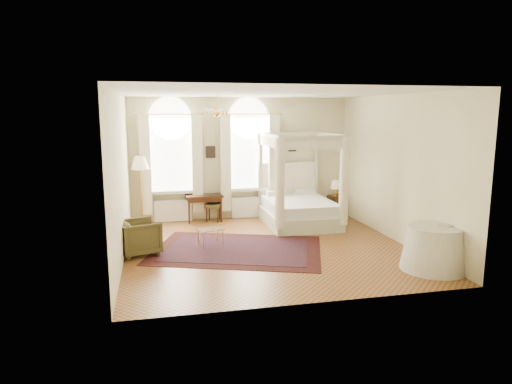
% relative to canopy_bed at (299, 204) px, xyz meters
% --- Properties ---
extents(ground, '(6.00, 6.00, 0.00)m').
position_rel_canopy_bed_xyz_m(ground, '(-1.31, -1.82, -0.54)').
color(ground, '#99562C').
rests_on(ground, ground).
extents(room_walls, '(6.00, 6.00, 6.00)m').
position_rel_canopy_bed_xyz_m(room_walls, '(-1.31, -1.82, 1.44)').
color(room_walls, beige).
rests_on(room_walls, ground).
extents(window_left, '(1.62, 0.27, 3.29)m').
position_rel_canopy_bed_xyz_m(window_left, '(-3.21, 1.05, 0.95)').
color(window_left, white).
rests_on(window_left, room_walls).
extents(window_right, '(1.62, 0.27, 3.29)m').
position_rel_canopy_bed_xyz_m(window_right, '(-1.11, 1.05, 0.95)').
color(window_right, white).
rests_on(window_right, room_walls).
extents(chandelier, '(0.51, 0.45, 0.50)m').
position_rel_canopy_bed_xyz_m(chandelier, '(-2.21, -0.62, 2.37)').
color(chandelier, gold).
rests_on(chandelier, room_walls).
extents(wall_pictures, '(2.54, 0.03, 0.39)m').
position_rel_canopy_bed_xyz_m(wall_pictures, '(-1.22, 1.15, 1.35)').
color(wall_pictures, black).
rests_on(wall_pictures, room_walls).
extents(canopy_bed, '(1.83, 2.21, 2.37)m').
position_rel_canopy_bed_xyz_m(canopy_bed, '(0.00, 0.00, 0.00)').
color(canopy_bed, beige).
rests_on(canopy_bed, ground).
extents(nightstand, '(0.51, 0.49, 0.57)m').
position_rel_canopy_bed_xyz_m(nightstand, '(1.39, 0.88, -0.25)').
color(nightstand, '#391F0F').
rests_on(nightstand, ground).
extents(nightstand_lamp, '(0.29, 0.29, 0.42)m').
position_rel_canopy_bed_xyz_m(nightstand_lamp, '(1.36, 0.88, 0.32)').
color(nightstand_lamp, gold).
rests_on(nightstand_lamp, nightstand).
extents(writing_desk, '(0.99, 0.55, 0.73)m').
position_rel_canopy_bed_xyz_m(writing_desk, '(-2.38, 0.88, 0.08)').
color(writing_desk, '#391F0F').
rests_on(writing_desk, ground).
extents(laptop, '(0.42, 0.34, 0.03)m').
position_rel_canopy_bed_xyz_m(laptop, '(-2.15, 0.82, 0.20)').
color(laptop, black).
rests_on(laptop, writing_desk).
extents(stool, '(0.53, 0.53, 0.47)m').
position_rel_canopy_bed_xyz_m(stool, '(-2.13, 0.88, -0.15)').
color(stool, '#4A3C20').
rests_on(stool, ground).
extents(armchair, '(0.99, 0.98, 0.72)m').
position_rel_canopy_bed_xyz_m(armchair, '(-4.01, -1.69, -0.18)').
color(armchair, '#423B1C').
rests_on(armchair, ground).
extents(coffee_table, '(0.63, 0.53, 0.37)m').
position_rel_canopy_bed_xyz_m(coffee_table, '(-2.49, -1.36, -0.21)').
color(coffee_table, white).
rests_on(coffee_table, ground).
extents(floor_lamp, '(0.46, 0.46, 1.80)m').
position_rel_canopy_bed_xyz_m(floor_lamp, '(-4.01, 0.88, 1.00)').
color(floor_lamp, gold).
rests_on(floor_lamp, ground).
extents(oriental_rug, '(4.17, 3.56, 0.01)m').
position_rel_canopy_bed_xyz_m(oriental_rug, '(-1.98, -1.85, -0.53)').
color(oriental_rug, '#3A0F0D').
rests_on(oriental_rug, ground).
extents(side_table, '(1.22, 1.22, 0.83)m').
position_rel_canopy_bed_xyz_m(side_table, '(1.39, -3.85, -0.13)').
color(side_table, beige).
rests_on(side_table, ground).
extents(book, '(0.20, 0.26, 0.02)m').
position_rel_canopy_bed_xyz_m(book, '(1.52, -3.87, 0.30)').
color(book, black).
rests_on(book, side_table).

